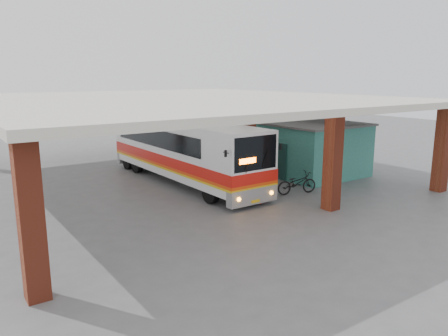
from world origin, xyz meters
TOP-DOWN VIEW (x-y plane):
  - ground at (0.00, 0.00)m, footprint 90.00×90.00m
  - brick_columns at (1.43, 5.00)m, footprint 20.10×21.60m
  - canopy_roof at (0.50, 6.50)m, footprint 21.00×23.00m
  - shop_building at (7.49, 4.00)m, footprint 5.20×8.20m
  - coach_bus at (0.18, 5.16)m, footprint 2.85×12.65m
  - motorcycle at (3.59, -0.25)m, footprint 2.26×1.24m
  - pedestrian at (1.09, -0.51)m, footprint 0.69×0.56m
  - red_chair at (5.00, 8.75)m, footprint 0.54×0.54m

SIDE VIEW (x-z plane):
  - ground at x=0.00m, z-range 0.00..0.00m
  - red_chair at x=5.00m, z-range -0.03..0.83m
  - motorcycle at x=3.59m, z-range 0.00..1.12m
  - pedestrian at x=1.09m, z-range 0.00..1.62m
  - shop_building at x=7.49m, z-range 0.01..3.12m
  - coach_bus at x=0.18m, z-range -0.01..3.66m
  - brick_columns at x=1.43m, z-range 0.00..4.35m
  - canopy_roof at x=0.50m, z-range 4.35..4.65m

